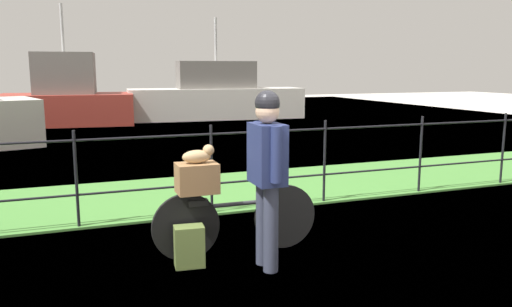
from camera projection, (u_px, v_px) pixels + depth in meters
The scene contains 11 objects.
ground_plane at pixel (362, 270), 4.73m from camera, with size 60.00×60.00×0.00m, color beige.
grass_strip at pixel (242, 189), 7.87m from camera, with size 27.00×2.40×0.03m, color #478438.
harbor_water at pixel (151, 129), 16.00m from camera, with size 30.00×30.00×0.00m, color slate.
iron_fence at pixel (270, 160), 6.71m from camera, with size 18.04×0.04×1.17m.
bicycle_main at pixel (235, 220), 5.10m from camera, with size 1.73×0.16×0.68m.
wooden_crate at pixel (197, 178), 4.89m from camera, with size 0.40×0.28×0.29m, color olive.
terrier_dog at pixel (199, 155), 4.86m from camera, with size 0.32×0.14×0.18m.
cyclist_person at pixel (267, 164), 4.64m from camera, with size 0.26×0.54×1.68m.
backpack_on_paving at pixel (189, 246), 4.79m from camera, with size 0.28×0.18×0.40m, color olive.
moored_boat_near at pixel (66, 99), 17.14m from camera, with size 4.62×2.81×4.03m.
moored_boat_mid at pixel (216, 97), 19.16m from camera, with size 6.68×2.19×3.77m.
Camera 1 is at (-2.53, -3.83, 1.87)m, focal length 35.27 mm.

